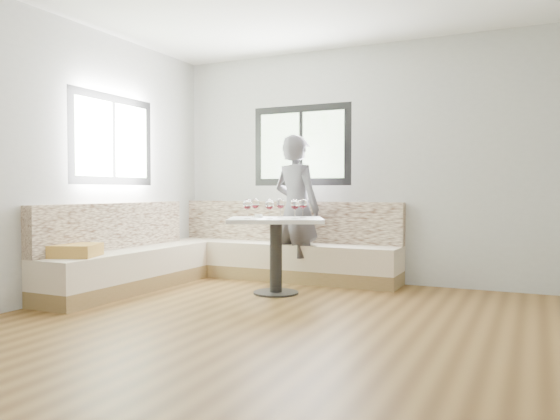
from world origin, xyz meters
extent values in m
cube|color=brown|center=(0.00, 0.00, 0.00)|extent=(5.00, 5.00, 0.01)
cube|color=#B7B7B2|center=(0.00, 2.50, 1.40)|extent=(5.00, 0.01, 2.80)
cube|color=#B7B7B2|center=(-2.50, 0.00, 1.40)|extent=(0.01, 5.00, 2.80)
cube|color=black|center=(-0.90, 2.49, 1.65)|extent=(1.30, 0.02, 1.00)
cube|color=black|center=(-2.49, 0.90, 1.65)|extent=(0.02, 1.30, 1.00)
cube|color=olive|center=(-1.05, 2.23, 0.08)|extent=(2.90, 0.55, 0.16)
cube|color=#F2E3C5|center=(-1.05, 2.23, 0.30)|extent=(2.90, 0.55, 0.29)
cube|color=beige|center=(-1.05, 2.43, 0.70)|extent=(2.90, 0.14, 0.50)
cube|color=olive|center=(-2.23, 0.82, 0.08)|extent=(0.55, 2.25, 0.16)
cube|color=#F2E3C5|center=(-2.23, 0.82, 0.30)|extent=(0.55, 2.25, 0.29)
cube|color=beige|center=(-2.43, 0.82, 0.70)|extent=(0.14, 2.25, 0.50)
cube|color=#AA8140|center=(-2.24, 0.10, 0.51)|extent=(0.52, 0.52, 0.12)
cylinder|color=black|center=(-0.71, 1.35, 0.01)|extent=(0.47, 0.47, 0.02)
cylinder|color=black|center=(-0.71, 1.35, 0.38)|extent=(0.13, 0.13, 0.75)
cube|color=white|center=(-0.71, 1.35, 0.78)|extent=(1.20, 1.09, 0.04)
imported|color=#4D4A50|center=(-0.80, 2.11, 0.87)|extent=(0.73, 0.58, 1.74)
cylinder|color=white|center=(-0.93, 1.39, 0.81)|extent=(0.09, 0.09, 0.03)
sphere|color=black|center=(-0.91, 1.39, 0.82)|extent=(0.02, 0.02, 0.02)
sphere|color=black|center=(-0.94, 1.39, 0.82)|extent=(0.02, 0.02, 0.02)
sphere|color=black|center=(-0.93, 1.37, 0.82)|extent=(0.02, 0.02, 0.02)
cylinder|color=white|center=(-0.90, 1.08, 0.80)|extent=(0.07, 0.07, 0.01)
cylinder|color=white|center=(-0.90, 1.08, 0.85)|extent=(0.01, 0.01, 0.09)
ellipsoid|color=white|center=(-0.90, 1.08, 0.95)|extent=(0.09, 0.09, 0.11)
cylinder|color=#4A060C|center=(-0.90, 1.08, 0.92)|extent=(0.06, 0.06, 0.02)
cylinder|color=white|center=(-0.68, 1.15, 0.80)|extent=(0.07, 0.07, 0.01)
cylinder|color=white|center=(-0.68, 1.15, 0.85)|extent=(0.01, 0.01, 0.09)
ellipsoid|color=white|center=(-0.68, 1.15, 0.95)|extent=(0.09, 0.09, 0.11)
cylinder|color=#4A060C|center=(-0.68, 1.15, 0.92)|extent=(0.06, 0.06, 0.02)
cylinder|color=white|center=(-0.47, 1.31, 0.80)|extent=(0.07, 0.07, 0.01)
cylinder|color=white|center=(-0.47, 1.31, 0.85)|extent=(0.01, 0.01, 0.09)
ellipsoid|color=white|center=(-0.47, 1.31, 0.95)|extent=(0.09, 0.09, 0.11)
cylinder|color=#4A060C|center=(-0.47, 1.31, 0.92)|extent=(0.06, 0.06, 0.02)
cylinder|color=white|center=(-0.72, 1.50, 0.80)|extent=(0.07, 0.07, 0.01)
cylinder|color=white|center=(-0.72, 1.50, 0.85)|extent=(0.01, 0.01, 0.09)
ellipsoid|color=white|center=(-0.72, 1.50, 0.95)|extent=(0.09, 0.09, 0.11)
cylinder|color=#4A060C|center=(-0.72, 1.50, 0.92)|extent=(0.06, 0.06, 0.02)
cylinder|color=white|center=(-0.49, 1.56, 0.80)|extent=(0.07, 0.07, 0.01)
cylinder|color=white|center=(-0.49, 1.56, 0.85)|extent=(0.01, 0.01, 0.09)
ellipsoid|color=white|center=(-0.49, 1.56, 0.95)|extent=(0.09, 0.09, 0.11)
cylinder|color=#4A060C|center=(-0.49, 1.56, 0.92)|extent=(0.06, 0.06, 0.02)
cylinder|color=white|center=(-0.99, 1.42, 0.80)|extent=(0.07, 0.07, 0.01)
cylinder|color=white|center=(-0.99, 1.42, 0.85)|extent=(0.01, 0.01, 0.09)
ellipsoid|color=white|center=(-0.99, 1.42, 0.95)|extent=(0.09, 0.09, 0.11)
cylinder|color=#4A060C|center=(-0.99, 1.42, 0.92)|extent=(0.06, 0.06, 0.02)
camera|label=1|loc=(1.77, -3.79, 1.08)|focal=35.00mm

